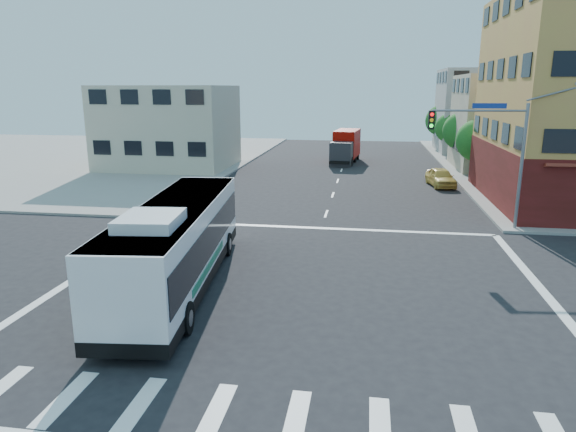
# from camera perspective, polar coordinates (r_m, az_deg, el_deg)

# --- Properties ---
(ground) EXTENTS (120.00, 120.00, 0.00)m
(ground) POSITION_cam_1_polar(r_m,az_deg,el_deg) (20.38, 1.23, -8.41)
(ground) COLOR black
(ground) RESTS_ON ground
(sidewalk_nw) EXTENTS (50.00, 50.00, 0.15)m
(sidewalk_nw) POSITION_cam_1_polar(r_m,az_deg,el_deg) (65.91, -26.02, 5.93)
(sidewalk_nw) COLOR gray
(sidewalk_nw) RESTS_ON ground
(building_east_near) EXTENTS (12.06, 10.06, 9.00)m
(building_east_near) POSITION_cam_1_polar(r_m,az_deg,el_deg) (54.71, 24.57, 9.38)
(building_east_near) COLOR #C0B292
(building_east_near) RESTS_ON ground
(building_east_far) EXTENTS (12.06, 10.06, 10.00)m
(building_east_far) POSITION_cam_1_polar(r_m,az_deg,el_deg) (68.26, 21.52, 10.77)
(building_east_far) COLOR #A2A29C
(building_east_far) RESTS_ON ground
(building_west) EXTENTS (12.06, 10.06, 8.00)m
(building_west) POSITION_cam_1_polar(r_m,az_deg,el_deg) (52.54, -13.13, 9.58)
(building_west) COLOR #BCB59C
(building_west) RESTS_ON ground
(signal_mast_ne) EXTENTS (7.91, 1.13, 8.07)m
(signal_mast_ne) POSITION_cam_1_polar(r_m,az_deg,el_deg) (30.15, 21.68, 7.74)
(signal_mast_ne) COLOR slate
(signal_mast_ne) RESTS_ON ground
(street_tree_a) EXTENTS (3.60, 3.60, 5.53)m
(street_tree_a) POSITION_cam_1_polar(r_m,az_deg,el_deg) (47.72, 20.43, 8.14)
(street_tree_a) COLOR #331E12
(street_tree_a) RESTS_ON ground
(street_tree_b) EXTENTS (3.80, 3.80, 5.79)m
(street_tree_b) POSITION_cam_1_polar(r_m,az_deg,el_deg) (55.54, 18.86, 9.16)
(street_tree_b) COLOR #331E12
(street_tree_b) RESTS_ON ground
(street_tree_c) EXTENTS (3.40, 3.40, 5.29)m
(street_tree_c) POSITION_cam_1_polar(r_m,az_deg,el_deg) (63.44, 17.63, 9.50)
(street_tree_c) COLOR #331E12
(street_tree_c) RESTS_ON ground
(street_tree_d) EXTENTS (4.00, 4.00, 6.03)m
(street_tree_d) POSITION_cam_1_polar(r_m,az_deg,el_deg) (71.32, 16.72, 10.34)
(street_tree_d) COLOR #331E12
(street_tree_d) RESTS_ON ground
(transit_bus) EXTENTS (4.03, 12.90, 3.76)m
(transit_bus) POSITION_cam_1_polar(r_m,az_deg,el_deg) (20.73, -12.17, -2.95)
(transit_bus) COLOR black
(transit_bus) RESTS_ON ground
(box_truck) EXTENTS (2.98, 7.72, 3.39)m
(box_truck) POSITION_cam_1_polar(r_m,az_deg,el_deg) (55.45, 6.41, 7.61)
(box_truck) COLOR #27282D
(box_truck) RESTS_ON ground
(parked_car) EXTENTS (2.34, 4.53, 1.47)m
(parked_car) POSITION_cam_1_polar(r_m,az_deg,el_deg) (43.51, 16.61, 4.15)
(parked_car) COLOR #E1BE54
(parked_car) RESTS_ON ground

